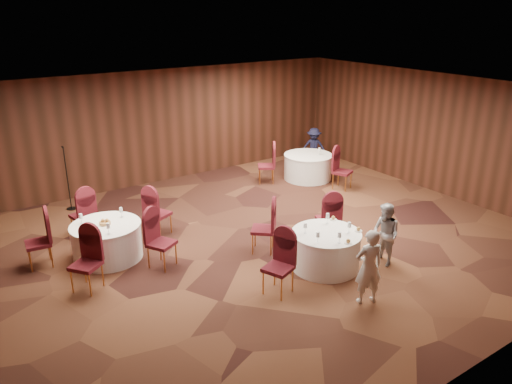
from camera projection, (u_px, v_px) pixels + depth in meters
ground at (254, 244)px, 10.77m from camera, size 12.00×12.00×0.00m
room_shell at (253, 157)px, 10.08m from camera, size 12.00×12.00×12.00m
table_main at (326, 250)px, 9.72m from camera, size 1.35×1.35×0.74m
table_left at (107, 241)px, 10.07m from camera, size 1.40×1.40×0.74m
table_right at (308, 166)px, 14.72m from camera, size 1.42×1.42×0.74m
chairs_main at (291, 237)px, 9.96m from camera, size 2.85×2.19×1.00m
chairs_left at (106, 234)px, 10.07m from camera, size 3.17×2.96×1.00m
chairs_right at (304, 169)px, 14.11m from camera, size 2.15×2.33×1.00m
tabletop_main at (336, 228)px, 9.54m from camera, size 1.10×1.10×0.22m
tabletop_left at (104, 221)px, 9.92m from camera, size 0.85×0.83×0.22m
tabletop_right at (320, 150)px, 14.50m from camera, size 0.08×0.08×0.22m
mic_stand at (69, 191)px, 12.47m from camera, size 0.24×0.24×1.63m
woman_a at (369, 267)px, 8.45m from camera, size 0.58×0.47×1.37m
woman_b at (385, 235)px, 9.76m from camera, size 0.57×0.68×1.26m
man_c at (314, 147)px, 15.81m from camera, size 0.89×0.89×1.23m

